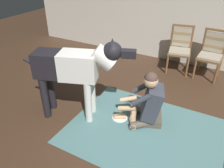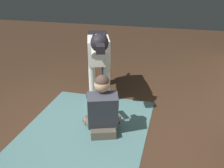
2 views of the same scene
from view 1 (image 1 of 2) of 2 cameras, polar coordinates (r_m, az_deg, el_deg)
ground_plane at (r=3.26m, az=6.41°, el=-13.95°), size 14.84×14.84×0.00m
back_wall at (r=5.29m, az=20.57°, el=18.09°), size 8.57×0.10×2.60m
area_rug at (r=3.39m, az=8.16°, el=-11.86°), size 2.18×1.72×0.01m
dining_chair_left_of_pair at (r=5.07m, az=17.07°, el=9.17°), size 0.53×0.54×0.98m
dining_chair_right_of_pair at (r=5.00m, az=24.14°, el=7.52°), size 0.49×0.49×0.98m
person_sitting_on_floor at (r=3.37m, az=9.32°, el=-4.70°), size 0.73×0.60×0.86m
large_dog at (r=3.27m, az=-9.54°, el=4.01°), size 1.58×0.71×1.29m
hot_dog_on_plate at (r=3.58m, az=2.01°, el=-8.43°), size 0.24×0.24×0.06m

